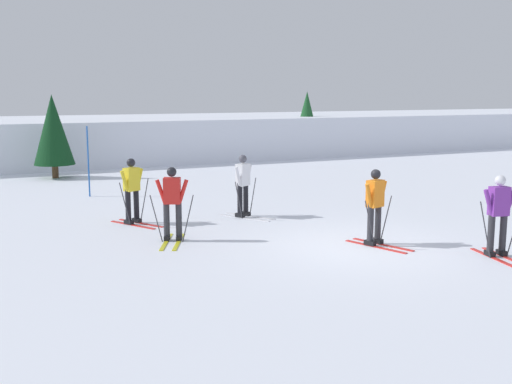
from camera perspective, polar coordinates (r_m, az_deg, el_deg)
ground_plane at (r=13.82m, az=9.42°, el=-5.06°), size 120.00×120.00×0.00m
far_snow_ridge at (r=33.12m, az=-12.05°, el=4.96°), size 80.00×9.64×2.09m
skier_orange at (r=13.88m, az=10.99°, el=-1.17°), size 0.96×1.64×1.71m
skier_yellow at (r=16.17m, az=-11.42°, el=0.27°), size 1.07×1.59×1.71m
skier_red at (r=14.14m, az=-7.77°, el=-0.90°), size 1.02×1.60×1.71m
skier_purple at (r=13.62m, az=21.57°, el=-1.85°), size 0.98×1.64×1.71m
skier_white at (r=16.74m, az=-1.20°, el=0.75°), size 1.14×1.56×1.71m
trail_marker_pole at (r=20.78m, az=-15.28°, el=2.74°), size 0.05×0.05×2.31m
conifer_far_left at (r=25.67m, az=-18.30°, el=5.50°), size 1.59×1.59×3.32m
conifer_far_centre at (r=34.03m, az=4.74°, el=6.93°), size 1.44×1.44×3.45m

